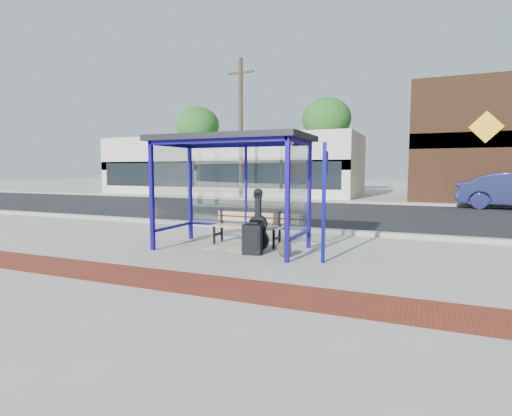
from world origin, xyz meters
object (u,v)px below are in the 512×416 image
at_px(backpack, 284,249).
at_px(guitar_bag, 258,230).
at_px(suitcase, 252,240).
at_px(bench, 247,225).

bearing_deg(backpack, guitar_bag, 136.56).
bearing_deg(guitar_bag, suitcase, -93.76).
relative_size(guitar_bag, backpack, 3.71).
relative_size(bench, backpack, 5.03).
relative_size(guitar_bag, suitcase, 1.87).
xyz_separation_m(suitcase, backpack, (0.67, 0.03, -0.15)).
bearing_deg(bench, guitar_bag, -49.02).
bearing_deg(suitcase, guitar_bag, 82.08).
bearing_deg(bench, backpack, -36.51).
bearing_deg(suitcase, bench, 108.78).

